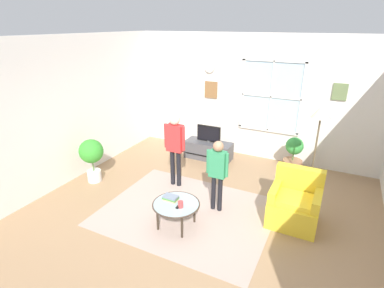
{
  "coord_description": "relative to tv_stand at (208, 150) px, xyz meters",
  "views": [
    {
      "loc": [
        1.85,
        -3.64,
        3.04
      ],
      "look_at": [
        -0.22,
        0.5,
        1.18
      ],
      "focal_mm": 28.27,
      "sensor_mm": 36.0,
      "label": 1
    }
  ],
  "objects": [
    {
      "name": "ground_plane",
      "position": [
        0.77,
        -2.49,
        -0.22
      ],
      "size": [
        6.34,
        6.83,
        0.02
      ],
      "primitive_type": "cube",
      "color": "#9E7A56"
    },
    {
      "name": "television",
      "position": [
        0.0,
        -0.0,
        0.42
      ],
      "size": [
        0.57,
        0.08,
        0.41
      ],
      "color": "#4C4C4C",
      "rests_on": "tv_stand"
    },
    {
      "name": "book_stack",
      "position": [
        0.47,
        -2.58,
        0.25
      ],
      "size": [
        0.23,
        0.15,
        0.08
      ],
      "color": "tan",
      "rests_on": "coffee_table"
    },
    {
      "name": "coffee_table",
      "position": [
        0.59,
        -2.63,
        0.18
      ],
      "size": [
        0.75,
        0.75,
        0.42
      ],
      "color": "#99B2B7",
      "rests_on": "ground_plane"
    },
    {
      "name": "side_wall_left",
      "position": [
        -2.16,
        -2.49,
        1.22
      ],
      "size": [
        0.12,
        6.23,
        2.85
      ],
      "color": "silver",
      "rests_on": "ground_plane"
    },
    {
      "name": "back_wall",
      "position": [
        0.78,
        0.69,
        1.22
      ],
      "size": [
        5.74,
        0.17,
        2.85
      ],
      "color": "silver",
      "rests_on": "ground_plane"
    },
    {
      "name": "tv_stand",
      "position": [
        0.0,
        0.0,
        0.0
      ],
      "size": [
        1.11,
        0.47,
        0.42
      ],
      "color": "#4C4C51",
      "rests_on": "ground_plane"
    },
    {
      "name": "remote_near_books",
      "position": [
        0.67,
        -2.68,
        0.22
      ],
      "size": [
        0.04,
        0.14,
        0.02
      ],
      "primitive_type": "cube",
      "rotation": [
        0.0,
        0.0,
        0.02
      ],
      "color": "black",
      "rests_on": "coffee_table"
    },
    {
      "name": "area_rug",
      "position": [
        0.57,
        -2.22,
        -0.2
      ],
      "size": [
        2.82,
        2.25,
        0.01
      ],
      "primitive_type": "cube",
      "color": "tan",
      "rests_on": "ground_plane"
    },
    {
      "name": "floor_lamp",
      "position": [
        2.38,
        -0.86,
        1.3
      ],
      "size": [
        0.32,
        0.32,
        1.79
      ],
      "color": "black",
      "rests_on": "ground_plane"
    },
    {
      "name": "person_green_shirt",
      "position": [
        0.99,
        -1.92,
        0.6
      ],
      "size": [
        0.39,
        0.18,
        1.28
      ],
      "color": "black",
      "rests_on": "ground_plane"
    },
    {
      "name": "cup",
      "position": [
        0.7,
        -2.68,
        0.26
      ],
      "size": [
        0.08,
        0.08,
        0.1
      ],
      "primitive_type": "cylinder",
      "color": "#BF3F3F",
      "rests_on": "coffee_table"
    },
    {
      "name": "potted_plant_corner",
      "position": [
        -1.65,
        -2.08,
        0.38
      ],
      "size": [
        0.48,
        0.48,
        0.9
      ],
      "color": "silver",
      "rests_on": "ground_plane"
    },
    {
      "name": "potted_plant_by_window",
      "position": [
        1.92,
        0.16,
        0.18
      ],
      "size": [
        0.41,
        0.41,
        0.8
      ],
      "color": "#9E6B4C",
      "rests_on": "ground_plane"
    },
    {
      "name": "armchair",
      "position": [
        2.25,
        -1.67,
        0.12
      ],
      "size": [
        0.76,
        0.74,
        0.87
      ],
      "color": "yellow",
      "rests_on": "ground_plane"
    },
    {
      "name": "person_red_shirt",
      "position": [
        -0.07,
        -1.47,
        0.72
      ],
      "size": [
        0.44,
        0.2,
        1.47
      ],
      "color": "black",
      "rests_on": "ground_plane"
    }
  ]
}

